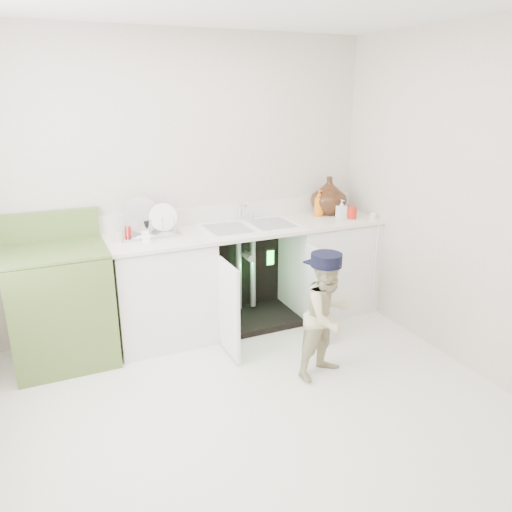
{
  "coord_description": "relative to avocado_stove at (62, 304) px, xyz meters",
  "views": [
    {
      "loc": [
        -1.12,
        -2.63,
        2.03
      ],
      "look_at": [
        0.38,
        0.7,
        0.81
      ],
      "focal_mm": 35.0,
      "sensor_mm": 36.0,
      "label": 1
    }
  ],
  "objects": [
    {
      "name": "ground",
      "position": [
        1.04,
        -1.18,
        -0.47
      ],
      "size": [
        3.5,
        3.5,
        0.0
      ],
      "primitive_type": "plane",
      "color": "beige",
      "rests_on": "ground"
    },
    {
      "name": "room_shell",
      "position": [
        1.04,
        -1.18,
        0.78
      ],
      "size": [
        6.0,
        5.5,
        1.26
      ],
      "color": "beige",
      "rests_on": "ground"
    },
    {
      "name": "counter_run",
      "position": [
        1.62,
        0.03,
        0.01
      ],
      "size": [
        2.44,
        1.02,
        1.25
      ],
      "color": "silver",
      "rests_on": "ground"
    },
    {
      "name": "avocado_stove",
      "position": [
        0.0,
        0.0,
        0.0
      ],
      "size": [
        0.73,
        0.65,
        1.14
      ],
      "color": "#577131",
      "rests_on": "ground"
    },
    {
      "name": "repair_worker",
      "position": [
        1.75,
        -1.02,
        0.01
      ],
      "size": [
        0.54,
        0.94,
        0.95
      ],
      "rotation": [
        0.0,
        0.0,
        0.29
      ],
      "color": "#C0B58A",
      "rests_on": "ground"
    }
  ]
}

